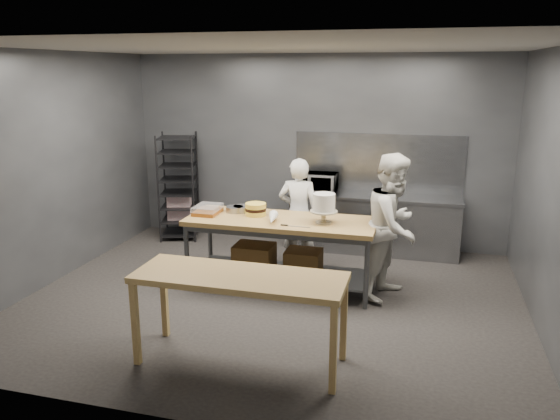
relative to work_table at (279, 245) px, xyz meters
name	(u,v)px	position (x,y,z in m)	size (l,w,h in m)	color
ground	(273,300)	(0.04, -0.42, -0.57)	(6.00, 6.00, 0.00)	black
back_wall	(315,150)	(0.04, 2.08, 0.93)	(6.00, 0.04, 3.00)	#4C4F54
work_table	(279,245)	(0.00, 0.00, 0.00)	(2.40, 0.90, 0.92)	olive
near_counter	(240,283)	(0.14, -1.91, 0.24)	(2.00, 0.70, 0.90)	olive
back_counter	(373,223)	(1.04, 1.76, -0.12)	(2.60, 0.60, 0.90)	slate
splashback_panel	(378,163)	(1.04, 2.06, 0.78)	(2.60, 0.02, 0.90)	slate
speed_rack	(179,187)	(-2.18, 1.68, 0.28)	(0.76, 0.79, 1.75)	black
chef_behind	(299,214)	(0.08, 0.79, 0.22)	(0.58, 0.38, 1.58)	white
chef_right	(393,226)	(1.42, 0.11, 0.33)	(0.87, 0.68, 1.80)	silver
microwave	(319,182)	(0.18, 1.76, 0.48)	(0.54, 0.37, 0.30)	black
frosted_cake_stand	(324,204)	(0.59, -0.04, 0.59)	(0.34, 0.34, 0.37)	#AEA58B
layer_cake	(256,209)	(-0.33, 0.10, 0.43)	(0.27, 0.27, 0.16)	#F7DD4E
cake_pans	(239,209)	(-0.60, 0.21, 0.39)	(0.34, 0.31, 0.07)	gray
piping_bag	(272,219)	(-0.02, -0.22, 0.41)	(0.12, 0.12, 0.38)	silver
offset_spatula	(291,226)	(0.24, -0.28, 0.35)	(0.36, 0.02, 0.02)	slate
pastry_clamshells	(207,209)	(-0.97, 0.01, 0.40)	(0.31, 0.41, 0.11)	#A85C21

